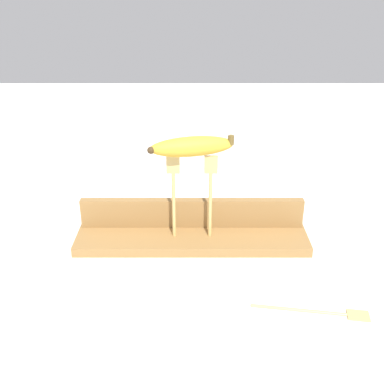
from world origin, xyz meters
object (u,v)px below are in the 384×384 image
object	(u,v)px
fork_stand_center	(192,190)
banana_raised_center	(192,147)
fork_fallen_near	(326,311)
fork_fallen_far	(183,208)

from	to	relation	value
fork_stand_center	banana_raised_center	distance (m)	0.09
fork_stand_center	fork_fallen_near	bearing A→B (deg)	-43.95
fork_stand_center	fork_fallen_near	size ratio (longest dim) A/B	0.90
banana_raised_center	fork_fallen_far	distance (m)	0.27
banana_raised_center	fork_fallen_far	bearing A→B (deg)	97.38
fork_stand_center	banana_raised_center	xyz separation A→B (m)	(-0.00, -0.00, 0.09)
fork_fallen_near	banana_raised_center	bearing A→B (deg)	136.06
fork_fallen_near	fork_stand_center	bearing A→B (deg)	136.05
fork_fallen_near	fork_fallen_far	size ratio (longest dim) A/B	1.39
banana_raised_center	fork_fallen_near	distance (m)	0.38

